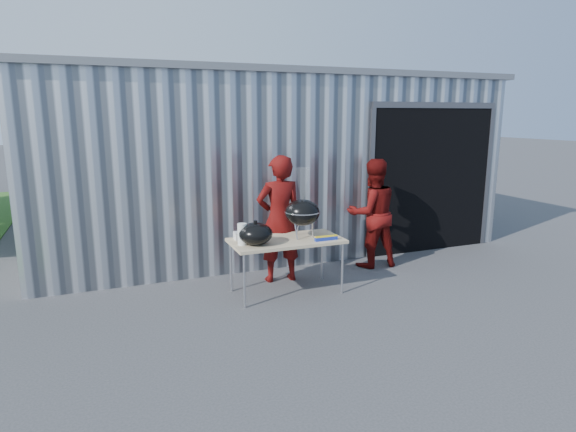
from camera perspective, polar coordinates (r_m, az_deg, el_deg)
name	(u,v)px	position (r m, az deg, el deg)	size (l,w,h in m)	color
ground	(295,312)	(6.07, 0.88, -11.26)	(80.00, 80.00, 0.00)	#3B3B3D
building	(252,156)	(10.24, -4.32, 7.11)	(8.20, 6.20, 3.10)	silver
folding_table	(286,242)	(6.47, -0.20, -3.12)	(1.50, 0.75, 0.75)	tan
kettle_grill	(302,208)	(6.48, 1.71, 1.01)	(0.48, 0.48, 0.95)	black
grill_lid	(256,234)	(6.18, -3.86, -2.11)	(0.44, 0.44, 0.32)	black
paper_towels	(242,234)	(6.18, -5.44, -2.17)	(0.12, 0.12, 0.28)	white
white_tub	(242,235)	(6.50, -5.50, -2.30)	(0.20, 0.15, 0.10)	white
foil_box	(326,238)	(6.42, 4.54, -2.63)	(0.32, 0.06, 0.06)	navy
person_cook	(279,219)	(6.91, -1.03, -0.36)	(0.67, 0.44, 1.84)	#520A09
person_bystander	(372,213)	(7.72, 9.94, 0.32)	(0.84, 0.65, 1.72)	#520A09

